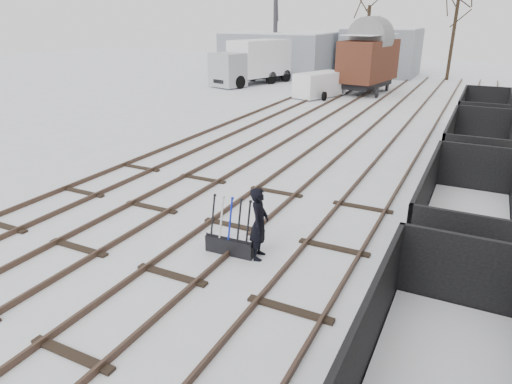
# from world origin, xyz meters

# --- Properties ---
(ground) EXTENTS (120.00, 120.00, 0.00)m
(ground) POSITION_xyz_m (0.00, 0.00, 0.00)
(ground) COLOR white
(ground) RESTS_ON ground
(tracks) EXTENTS (13.90, 52.00, 0.16)m
(tracks) POSITION_xyz_m (-0.00, 13.67, 0.07)
(tracks) COLOR black
(tracks) RESTS_ON ground
(shed_left) EXTENTS (10.00, 8.00, 4.10)m
(shed_left) POSITION_xyz_m (-13.00, 36.00, 2.05)
(shed_left) COLOR gray
(shed_left) RESTS_ON ground
(shed_right) EXTENTS (7.00, 6.00, 4.50)m
(shed_right) POSITION_xyz_m (-4.00, 40.00, 2.25)
(shed_right) COLOR gray
(shed_right) RESTS_ON ground
(ground_frame) EXTENTS (1.32, 0.47, 1.49)m
(ground_frame) POSITION_xyz_m (0.69, 1.63, 0.28)
(ground_frame) COLOR black
(ground_frame) RESTS_ON ground
(worker) EXTENTS (0.59, 0.77, 1.88)m
(worker) POSITION_xyz_m (1.44, 1.73, 0.94)
(worker) COLOR black
(worker) RESTS_ON ground
(freight_wagon_b) EXTENTS (2.19, 5.48, 2.24)m
(freight_wagon_b) POSITION_xyz_m (6.00, 4.13, 0.86)
(freight_wagon_b) COLOR black
(freight_wagon_b) RESTS_ON ground
(freight_wagon_c) EXTENTS (2.19, 5.48, 2.24)m
(freight_wagon_c) POSITION_xyz_m (6.00, 10.53, 0.86)
(freight_wagon_c) COLOR black
(freight_wagon_c) RESTS_ON ground
(freight_wagon_d) EXTENTS (2.19, 5.48, 2.24)m
(freight_wagon_d) POSITION_xyz_m (6.00, 16.93, 0.86)
(freight_wagon_d) COLOR black
(freight_wagon_d) RESTS_ON ground
(box_van_wagon) EXTENTS (3.87, 6.10, 4.35)m
(box_van_wagon) POSITION_xyz_m (-2.46, 28.47, 2.53)
(box_van_wagon) COLOR black
(box_van_wagon) RESTS_ON ground
(lorry) EXTENTS (4.25, 8.45, 3.67)m
(lorry) POSITION_xyz_m (-12.57, 28.98, 1.89)
(lorry) COLOR black
(lorry) RESTS_ON ground
(panel_van) EXTENTS (3.09, 4.40, 1.78)m
(panel_van) POSITION_xyz_m (-5.10, 25.07, 0.93)
(panel_van) COLOR white
(panel_van) RESTS_ON ground
(crane) EXTENTS (2.18, 5.03, 8.44)m
(crane) POSITION_xyz_m (-12.96, 34.70, 2.22)
(crane) COLOR #303035
(crane) RESTS_ON ground
(tree_far_left) EXTENTS (0.30, 0.30, 6.48)m
(tree_far_left) POSITION_xyz_m (-4.57, 36.24, 3.24)
(tree_far_left) COLOR black
(tree_far_left) RESTS_ON ground
(tree_far_right) EXTENTS (0.30, 0.30, 7.72)m
(tree_far_right) POSITION_xyz_m (2.43, 39.49, 3.86)
(tree_far_right) COLOR black
(tree_far_right) RESTS_ON ground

